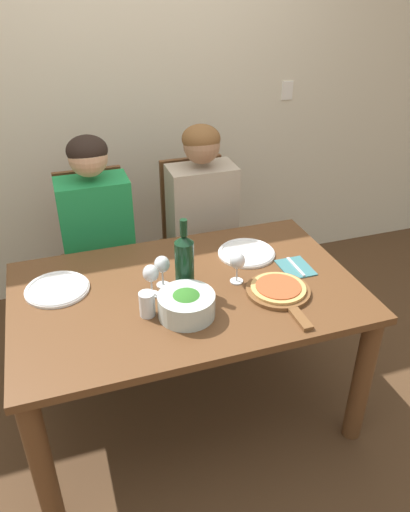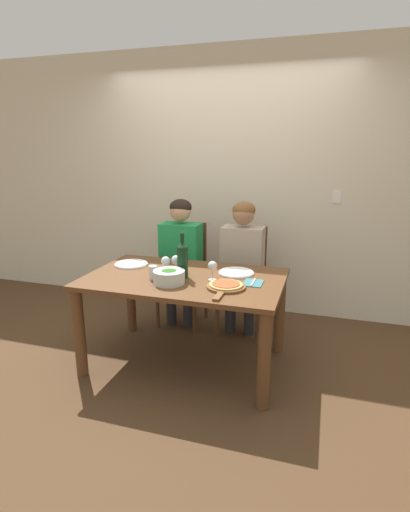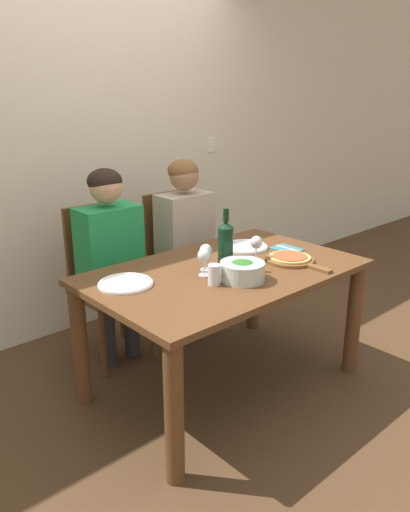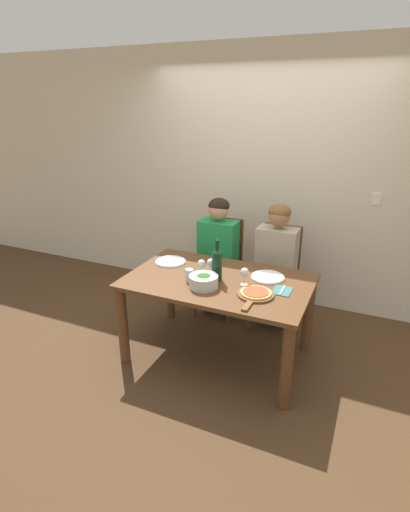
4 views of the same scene
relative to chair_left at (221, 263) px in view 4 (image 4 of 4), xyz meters
The scene contains 17 objects.
ground_plane 1.02m from the chair_left, 69.92° to the right, with size 40.00×40.00×0.00m, color #4C331E.
back_wall 1.01m from the chair_left, 59.97° to the left, with size 10.00×0.06×2.70m.
dining_table 0.87m from the chair_left, 69.92° to the right, with size 1.53×0.95×0.74m.
chair_left is the anchor object (origin of this frame).
chair_right 0.61m from the chair_left, ahead, with size 0.42×0.42×1.00m.
person_woman 0.25m from the chair_left, 90.00° to the right, with size 0.47×0.51×1.25m.
person_man 0.66m from the chair_left, 10.83° to the right, with size 0.47×0.51×1.25m.
wine_bottle 0.95m from the chair_left, 70.77° to the right, with size 0.08×0.08×0.35m.
broccoli_bowl 1.06m from the chair_left, 76.24° to the right, with size 0.24×0.24×0.11m.
dinner_plate_left 0.73m from the chair_left, 110.83° to the right, with size 0.28×0.28×0.02m.
dinner_plate_right 0.94m from the chair_left, 43.05° to the right, with size 0.28×0.28×0.02m.
pizza_on_board 1.21m from the chair_left, 55.64° to the right, with size 0.28×0.42×0.04m.
wine_glass_left 0.89m from the chair_left, 80.13° to the right, with size 0.07×0.07×0.15m.
wine_glass_right 1.04m from the chair_left, 57.60° to the right, with size 0.07×0.07×0.15m.
wine_glass_centre 0.85m from the chair_left, 74.85° to the right, with size 0.07×0.07×0.15m.
water_tumbler 0.99m from the chair_left, 84.38° to the right, with size 0.07×0.07×0.11m.
fork_on_napkin 1.19m from the chair_left, 44.16° to the right, with size 0.14×0.18×0.01m.
Camera 4 is at (1.14, -2.82, 2.13)m, focal length 28.00 mm.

